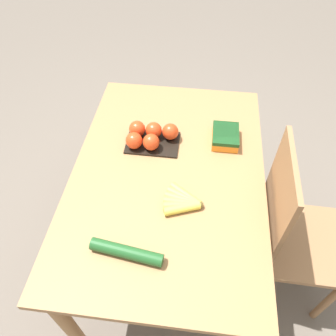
# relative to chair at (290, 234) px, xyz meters

# --- Properties ---
(ground_plane) EXTENTS (12.00, 12.00, 0.00)m
(ground_plane) POSITION_rel_chair_xyz_m (-0.11, -0.58, -0.51)
(ground_plane) COLOR #665B51
(dining_table) EXTENTS (1.28, 0.86, 0.73)m
(dining_table) POSITION_rel_chair_xyz_m (-0.11, -0.58, 0.12)
(dining_table) COLOR #9E7044
(dining_table) RESTS_ON ground_plane
(chair) EXTENTS (0.43, 0.41, 0.99)m
(chair) POSITION_rel_chair_xyz_m (0.00, 0.00, 0.00)
(chair) COLOR #8E6642
(chair) RESTS_ON ground_plane
(banana_bunch) EXTENTS (0.17, 0.17, 0.04)m
(banana_bunch) POSITION_rel_chair_xyz_m (0.05, -0.50, 0.24)
(banana_bunch) COLOR brown
(banana_bunch) RESTS_ON dining_table
(tomato_pack) EXTENTS (0.17, 0.25, 0.09)m
(tomato_pack) POSITION_rel_chair_xyz_m (-0.29, -0.69, 0.27)
(tomato_pack) COLOR black
(tomato_pack) RESTS_ON dining_table
(carrot_bag) EXTENTS (0.16, 0.12, 0.06)m
(carrot_bag) POSITION_rel_chair_xyz_m (-0.35, -0.33, 0.26)
(carrot_bag) COLOR orange
(carrot_bag) RESTS_ON dining_table
(cucumber_near) EXTENTS (0.09, 0.28, 0.05)m
(cucumber_near) POSITION_rel_chair_xyz_m (0.30, -0.69, 0.25)
(cucumber_near) COLOR #1E5123
(cucumber_near) RESTS_ON dining_table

